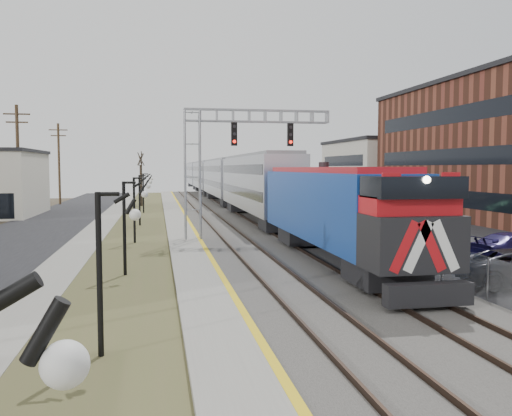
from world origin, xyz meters
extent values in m
cube|color=black|center=(-11.50, 35.00, 0.02)|extent=(7.00, 120.00, 0.04)
cube|color=gray|center=(-7.00, 35.00, 0.04)|extent=(2.00, 120.00, 0.08)
cube|color=#4B4E2A|center=(-4.00, 35.00, 0.03)|extent=(4.00, 120.00, 0.06)
cube|color=gray|center=(-1.00, 35.00, 0.12)|extent=(2.00, 120.00, 0.24)
cube|color=#595651|center=(4.00, 35.00, 0.10)|extent=(8.00, 120.00, 0.20)
cube|color=black|center=(16.00, 35.00, 0.02)|extent=(16.00, 120.00, 0.04)
cube|color=gold|center=(-0.12, 35.00, 0.24)|extent=(0.24, 120.00, 0.01)
cube|color=#2D2119|center=(1.25, 35.00, 0.28)|extent=(0.08, 120.00, 0.15)
cube|color=#2D2119|center=(2.75, 35.00, 0.28)|extent=(0.08, 120.00, 0.15)
cube|color=#2D2119|center=(4.75, 35.00, 0.28)|extent=(0.08, 120.00, 0.15)
cube|color=#2D2119|center=(6.25, 35.00, 0.28)|extent=(0.08, 120.00, 0.15)
cube|color=navy|center=(5.50, 18.66, 2.47)|extent=(3.00, 17.00, 4.25)
cube|color=black|center=(5.50, 9.96, 0.70)|extent=(2.80, 0.50, 0.70)
cube|color=#ADAEB8|center=(5.50, 38.96, 3.01)|extent=(3.00, 22.00, 5.33)
cube|color=#ADAEB8|center=(5.50, 61.76, 3.01)|extent=(3.00, 22.00, 5.33)
cube|color=#ADAEB8|center=(5.50, 84.56, 3.01)|extent=(3.00, 22.00, 5.33)
cube|color=#ADAEB8|center=(5.50, 107.36, 3.01)|extent=(3.00, 22.00, 5.33)
cube|color=gray|center=(-0.50, 28.00, 4.00)|extent=(1.00, 1.00, 8.00)
cube|color=gray|center=(3.50, 28.00, 7.75)|extent=(9.00, 0.80, 0.80)
cube|color=black|center=(2.00, 27.55, 6.60)|extent=(0.35, 0.25, 1.40)
cube|color=black|center=(5.50, 27.55, 6.60)|extent=(0.35, 0.25, 1.40)
cylinder|color=black|center=(-4.00, 8.00, 2.00)|extent=(0.14, 0.14, 4.00)
cylinder|color=black|center=(-4.00, 18.00, 2.00)|extent=(0.14, 0.14, 4.00)
cylinder|color=black|center=(-4.00, 28.00, 2.00)|extent=(0.14, 0.14, 4.00)
cylinder|color=black|center=(-4.00, 38.00, 2.00)|extent=(0.14, 0.14, 4.00)
cylinder|color=black|center=(-4.00, 50.00, 2.00)|extent=(0.14, 0.14, 4.00)
cylinder|color=#4C3823|center=(-14.50, 45.00, 5.00)|extent=(0.28, 0.28, 10.00)
cylinder|color=#4C3823|center=(-14.50, 65.00, 5.00)|extent=(0.28, 0.28, 10.00)
cube|color=gray|center=(8.20, 35.00, 0.80)|extent=(0.04, 120.00, 1.60)
cube|color=beige|center=(30.00, 65.00, 4.00)|extent=(16.00, 18.00, 8.00)
cylinder|color=#382D23|center=(-4.50, 60.00, 2.45)|extent=(0.30, 0.30, 4.90)
imported|color=slate|center=(11.40, 37.35, 0.74)|extent=(4.59, 2.59, 1.47)
imported|color=#0B3817|center=(13.51, 41.48, 0.70)|extent=(4.40, 1.98, 1.40)
camera|label=1|loc=(-2.62, -5.15, 4.57)|focal=38.00mm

